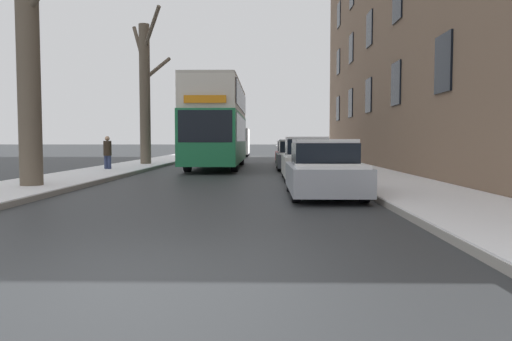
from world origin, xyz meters
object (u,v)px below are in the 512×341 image
at_px(parked_car_1, 306,160).
at_px(pedestrian_left_sidewalk, 108,153).
at_px(oncoming_van, 238,141).
at_px(double_decker_bus, 218,121).
at_px(parked_car_3, 289,153).
at_px(bare_tree_left_1, 145,91).
at_px(bare_tree_left_0, 31,41).
at_px(parked_car_2, 296,156).
at_px(parked_car_0, 324,170).

height_order(parked_car_1, pedestrian_left_sidewalk, pedestrian_left_sidewalk).
height_order(oncoming_van, pedestrian_left_sidewalk, oncoming_van).
bearing_deg(parked_car_1, double_decker_bus, 117.03).
bearing_deg(parked_car_3, bare_tree_left_1, -156.31).
distance_m(bare_tree_left_0, double_decker_bus, 12.70).
height_order(bare_tree_left_1, parked_car_3, bare_tree_left_1).
distance_m(double_decker_bus, parked_car_2, 4.61).
distance_m(parked_car_0, parked_car_3, 18.07).
xyz_separation_m(bare_tree_left_0, parked_car_3, (8.17, 16.67, -3.62)).
height_order(bare_tree_left_0, bare_tree_left_1, bare_tree_left_1).
relative_size(bare_tree_left_1, parked_car_2, 1.96).
bearing_deg(parked_car_3, pedestrian_left_sidewalk, -134.92).
bearing_deg(bare_tree_left_0, bare_tree_left_1, 89.52).
distance_m(parked_car_1, oncoming_van, 26.77).
relative_size(bare_tree_left_0, parked_car_1, 2.05).
relative_size(bare_tree_left_0, parked_car_3, 2.05).
height_order(parked_car_0, oncoming_van, oncoming_van).
bearing_deg(oncoming_van, parked_car_2, -78.97).
distance_m(bare_tree_left_0, parked_car_3, 18.92).
bearing_deg(double_decker_bus, bare_tree_left_1, 162.47).
distance_m(bare_tree_left_0, parked_car_0, 9.03).
distance_m(double_decker_bus, parked_car_3, 6.51).
xyz_separation_m(parked_car_1, parked_car_3, (0.00, 12.63, -0.07)).
height_order(parked_car_2, parked_car_3, parked_car_2).
distance_m(parked_car_3, oncoming_van, 14.40).
relative_size(bare_tree_left_0, parked_car_2, 1.94).
bearing_deg(bare_tree_left_0, parked_car_1, 26.31).
relative_size(parked_car_3, pedestrian_left_sidewalk, 2.47).
bearing_deg(parked_car_2, double_decker_bus, 159.55).
height_order(parked_car_2, oncoming_van, oncoming_van).
distance_m(double_decker_bus, oncoming_van, 18.70).
relative_size(bare_tree_left_0, pedestrian_left_sidewalk, 5.06).
bearing_deg(double_decker_bus, parked_car_2, -20.45).
relative_size(double_decker_bus, oncoming_van, 1.93).
xyz_separation_m(double_decker_bus, parked_car_0, (3.98, -13.25, -1.78)).
xyz_separation_m(bare_tree_left_1, parked_car_1, (8.06, -9.10, -3.44)).
height_order(bare_tree_left_0, parked_car_2, bare_tree_left_0).
xyz_separation_m(parked_car_0, parked_car_3, (0.00, 18.07, -0.03)).
bearing_deg(double_decker_bus, parked_car_1, -62.97).
xyz_separation_m(double_decker_bus, oncoming_van, (0.06, 18.66, -1.12)).
xyz_separation_m(bare_tree_left_0, parked_car_2, (8.17, 10.36, -3.59)).
bearing_deg(parked_car_2, parked_car_0, -90.00).
height_order(bare_tree_left_0, parked_car_3, bare_tree_left_0).
height_order(parked_car_0, parked_car_2, parked_car_2).
bearing_deg(oncoming_van, parked_car_1, -81.56).
height_order(bare_tree_left_0, parked_car_1, bare_tree_left_0).
xyz_separation_m(bare_tree_left_1, parked_car_3, (8.06, 3.54, -3.51)).
relative_size(parked_car_0, parked_car_1, 1.02).
bearing_deg(bare_tree_left_1, parked_car_0, -60.98).
bearing_deg(parked_car_3, double_decker_bus, -129.53).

